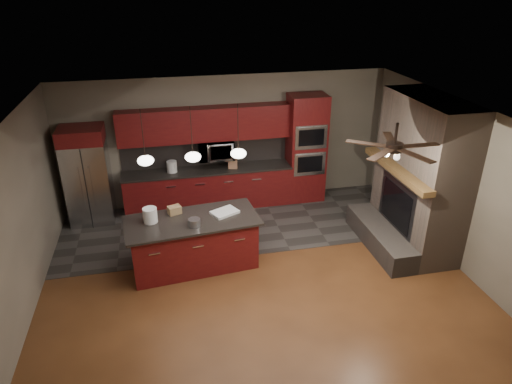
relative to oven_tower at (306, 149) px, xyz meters
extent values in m
plane|color=brown|center=(-1.70, -2.69, -1.19)|extent=(7.00, 7.00, 0.00)
cube|color=white|center=(-1.70, -2.69, 1.61)|extent=(7.00, 6.00, 0.02)
cube|color=slate|center=(-1.70, 0.31, 0.21)|extent=(7.00, 0.02, 2.80)
cube|color=slate|center=(1.80, -2.69, 0.21)|extent=(0.02, 6.00, 2.80)
cube|color=slate|center=(-5.20, -2.69, 0.21)|extent=(0.02, 6.00, 2.80)
cube|color=#383633|center=(-1.70, -0.89, -1.19)|extent=(7.00, 2.40, 0.01)
cube|color=#705E50|center=(1.40, -2.29, 0.21)|extent=(0.80, 2.00, 2.80)
cube|color=#433D37|center=(0.75, -2.29, -0.99)|extent=(0.50, 2.00, 0.40)
cube|color=#2D2D30|center=(1.02, -2.29, -0.37)|extent=(0.05, 1.20, 0.95)
cube|color=black|center=(1.00, -2.29, -0.37)|extent=(0.02, 1.00, 0.75)
cube|color=brown|center=(0.90, -2.29, 0.36)|extent=(0.22, 2.10, 0.10)
cube|color=#611312|center=(-2.18, 0.01, -0.76)|extent=(3.55, 0.60, 0.86)
cube|color=black|center=(-2.18, 0.01, -0.31)|extent=(3.59, 0.64, 0.04)
cube|color=black|center=(-2.18, 0.29, 0.01)|extent=(3.55, 0.03, 0.60)
cube|color=#611312|center=(-2.18, 0.13, 0.66)|extent=(3.55, 0.35, 0.70)
cube|color=#611312|center=(0.00, 0.01, 0.00)|extent=(0.80, 0.60, 2.38)
cube|color=silver|center=(0.00, -0.30, -0.24)|extent=(0.70, 0.03, 0.52)
cube|color=black|center=(0.00, -0.32, -0.24)|extent=(0.55, 0.02, 0.35)
cube|color=silver|center=(0.00, -0.30, 0.36)|extent=(0.70, 0.03, 0.52)
cube|color=black|center=(0.00, -0.32, 0.36)|extent=(0.55, 0.02, 0.35)
imported|color=silver|center=(-1.98, 0.06, 0.11)|extent=(0.73, 0.41, 0.50)
cube|color=silver|center=(-4.58, -0.07, -0.34)|extent=(0.85, 0.72, 1.70)
cube|color=#2D2D30|center=(-4.58, -0.44, -0.34)|extent=(0.02, 0.02, 1.68)
cube|color=silver|center=(-4.68, -0.45, -0.29)|extent=(0.03, 0.03, 0.85)
cube|color=silver|center=(-4.48, -0.45, -0.29)|extent=(0.03, 0.03, 0.85)
cube|color=#611312|center=(-4.58, -0.08, 0.66)|extent=(0.85, 0.72, 0.30)
cube|color=#611312|center=(-2.70, -2.18, -0.75)|extent=(2.16, 1.07, 0.88)
cube|color=black|center=(-2.70, -2.18, -0.29)|extent=(2.32, 1.24, 0.04)
cylinder|color=silver|center=(-3.37, -2.12, -0.15)|extent=(0.28, 0.28, 0.25)
cylinder|color=#9E9EA2|center=(-2.67, -2.42, -0.21)|extent=(0.25, 0.25, 0.13)
cube|color=silver|center=(-2.13, -2.08, -0.25)|extent=(0.53, 0.46, 0.04)
cube|color=olive|center=(-2.97, -1.91, -0.20)|extent=(0.25, 0.21, 0.14)
cylinder|color=silver|center=(-2.91, 0.01, -0.17)|extent=(0.22, 0.22, 0.24)
cube|color=#9B6C50|center=(-1.64, -0.04, -0.19)|extent=(0.22, 0.18, 0.21)
cylinder|color=black|center=(-3.35, -1.99, 1.22)|extent=(0.01, 0.01, 0.78)
ellipsoid|color=white|center=(-3.35, -1.99, 0.77)|extent=(0.26, 0.26, 0.16)
cylinder|color=black|center=(-2.60, -1.99, 1.22)|extent=(0.01, 0.01, 0.78)
ellipsoid|color=white|center=(-2.60, -1.99, 0.77)|extent=(0.26, 0.26, 0.16)
cylinder|color=black|center=(-1.85, -1.99, 1.22)|extent=(0.01, 0.01, 0.78)
ellipsoid|color=white|center=(-1.85, -1.99, 0.77)|extent=(0.26, 0.26, 0.16)
cylinder|color=black|center=(0.10, -3.49, 1.46)|extent=(0.04, 0.04, 0.30)
cylinder|color=black|center=(0.10, -3.49, 1.26)|extent=(0.24, 0.24, 0.12)
cube|color=#302012|center=(0.48, -3.49, 1.26)|extent=(0.60, 0.12, 0.01)
cube|color=#302012|center=(0.22, -3.13, 1.26)|extent=(0.30, 0.61, 0.01)
cube|color=#302012|center=(-0.21, -3.27, 1.26)|extent=(0.56, 0.45, 0.01)
cube|color=#302012|center=(-0.21, -3.72, 1.26)|extent=(0.56, 0.45, 0.01)
cube|color=#302012|center=(0.22, -3.85, 1.26)|extent=(0.30, 0.61, 0.01)
camera|label=1|loc=(-3.07, -8.96, 3.43)|focal=32.00mm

